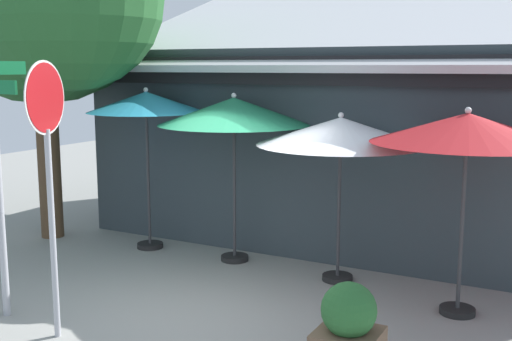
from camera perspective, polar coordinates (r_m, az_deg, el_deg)
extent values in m
cube|color=gray|center=(8.47, -4.72, -12.21)|extent=(28.00, 28.00, 0.10)
cube|color=#333D42|center=(12.15, 9.39, 2.71)|extent=(8.61, 5.04, 3.35)
cube|color=silver|center=(11.95, 9.45, 13.27)|extent=(9.11, 5.50, 1.85)
cube|color=black|center=(9.67, 4.63, 8.99)|extent=(8.01, 0.16, 0.44)
cylinder|color=#A8AAB2|center=(7.44, -17.93, -5.61)|extent=(0.07, 0.07, 2.39)
cylinder|color=white|center=(7.21, -18.54, 6.25)|extent=(0.24, 0.78, 0.81)
cylinder|color=red|center=(7.21, -18.54, 6.25)|extent=(0.24, 0.73, 0.76)
cylinder|color=black|center=(11.00, -9.55, -6.69)|extent=(0.44, 0.44, 0.08)
cylinder|color=#333335|center=(10.74, -9.72, -0.82)|extent=(0.05, 0.05, 2.37)
cone|color=#2D99BC|center=(10.59, -9.91, 6.13)|extent=(1.95, 1.95, 0.34)
sphere|color=silver|center=(10.58, -9.94, 7.20)|extent=(0.08, 0.08, 0.08)
cylinder|color=black|center=(10.17, -1.94, -7.90)|extent=(0.44, 0.44, 0.08)
cylinder|color=#333335|center=(9.90, -1.97, -1.97)|extent=(0.05, 0.05, 2.22)
cone|color=#1E724C|center=(9.73, -2.01, 5.39)|extent=(2.36, 2.36, 0.42)
sphere|color=silver|center=(9.72, -2.02, 6.80)|extent=(0.08, 0.08, 0.08)
cylinder|color=black|center=(9.33, 7.37, -9.59)|extent=(0.44, 0.44, 0.08)
cylinder|color=#333335|center=(9.06, 7.50, -3.75)|extent=(0.05, 0.05, 2.03)
cone|color=white|center=(8.87, 7.66, 3.55)|extent=(2.37, 2.37, 0.39)
sphere|color=silver|center=(8.85, 7.69, 4.99)|extent=(0.08, 0.08, 0.08)
cylinder|color=black|center=(8.47, 17.74, -11.98)|extent=(0.44, 0.44, 0.08)
cylinder|color=#333335|center=(8.15, 18.11, -4.99)|extent=(0.05, 0.05, 2.21)
cone|color=#B21E23|center=(7.95, 18.57, 3.66)|extent=(2.32, 2.32, 0.36)
sphere|color=silver|center=(7.93, 18.64, 5.18)|extent=(0.08, 0.08, 0.08)
cylinder|color=brown|center=(11.86, -18.24, 1.24)|extent=(0.40, 0.40, 2.96)
sphere|color=#28602D|center=(6.38, 8.40, -12.37)|extent=(0.55, 0.55, 0.55)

